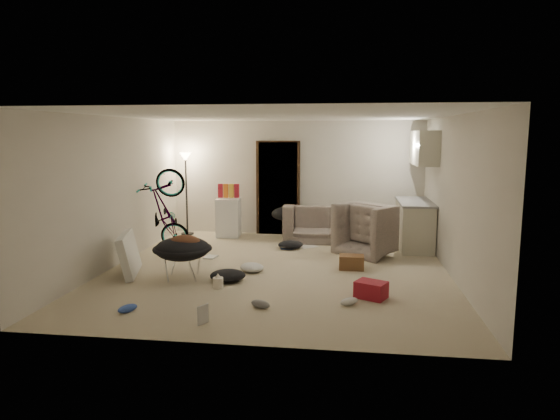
# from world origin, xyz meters

# --- Properties ---
(floor) EXTENTS (5.50, 6.00, 0.02)m
(floor) POSITION_xyz_m (0.00, 0.00, -0.01)
(floor) COLOR #C1B394
(floor) RESTS_ON ground
(ceiling) EXTENTS (5.50, 6.00, 0.02)m
(ceiling) POSITION_xyz_m (0.00, 0.00, 2.51)
(ceiling) COLOR white
(ceiling) RESTS_ON wall_back
(wall_back) EXTENTS (5.50, 0.02, 2.50)m
(wall_back) POSITION_xyz_m (0.00, 3.01, 1.25)
(wall_back) COLOR beige
(wall_back) RESTS_ON floor
(wall_front) EXTENTS (5.50, 0.02, 2.50)m
(wall_front) POSITION_xyz_m (0.00, -3.01, 1.25)
(wall_front) COLOR beige
(wall_front) RESTS_ON floor
(wall_left) EXTENTS (0.02, 6.00, 2.50)m
(wall_left) POSITION_xyz_m (-2.76, 0.00, 1.25)
(wall_left) COLOR beige
(wall_left) RESTS_ON floor
(wall_right) EXTENTS (0.02, 6.00, 2.50)m
(wall_right) POSITION_xyz_m (2.76, 0.00, 1.25)
(wall_right) COLOR beige
(wall_right) RESTS_ON floor
(doorway) EXTENTS (0.85, 0.10, 2.04)m
(doorway) POSITION_xyz_m (-0.40, 2.97, 1.02)
(doorway) COLOR black
(doorway) RESTS_ON floor
(door_trim) EXTENTS (0.97, 0.04, 2.10)m
(door_trim) POSITION_xyz_m (-0.40, 2.94, 1.02)
(door_trim) COLOR #322011
(door_trim) RESTS_ON floor
(floor_lamp) EXTENTS (0.28, 0.28, 1.81)m
(floor_lamp) POSITION_xyz_m (-2.40, 2.65, 1.31)
(floor_lamp) COLOR black
(floor_lamp) RESTS_ON floor
(kitchen_counter) EXTENTS (0.60, 1.50, 0.88)m
(kitchen_counter) POSITION_xyz_m (2.43, 2.00, 0.44)
(kitchen_counter) COLOR beige
(kitchen_counter) RESTS_ON floor
(counter_top) EXTENTS (0.64, 1.54, 0.04)m
(counter_top) POSITION_xyz_m (2.43, 2.00, 0.90)
(counter_top) COLOR gray
(counter_top) RESTS_ON kitchen_counter
(kitchen_uppers) EXTENTS (0.38, 1.40, 0.65)m
(kitchen_uppers) POSITION_xyz_m (2.56, 2.00, 1.95)
(kitchen_uppers) COLOR beige
(kitchen_uppers) RESTS_ON wall_right
(sofa) EXTENTS (1.93, 0.79, 0.56)m
(sofa) POSITION_xyz_m (0.77, 2.45, 0.28)
(sofa) COLOR #353C35
(sofa) RESTS_ON floor
(armchair) EXTENTS (1.43, 1.42, 0.70)m
(armchair) POSITION_xyz_m (1.69, 1.45, 0.35)
(armchair) COLOR #353C35
(armchair) RESTS_ON floor
(bicycle) EXTENTS (1.66, 0.81, 0.93)m
(bicycle) POSITION_xyz_m (-2.30, 1.06, 0.42)
(bicycle) COLOR black
(bicycle) RESTS_ON floor
(book_asset) EXTENTS (0.29, 0.27, 0.02)m
(book_asset) POSITION_xyz_m (-0.58, -2.55, 0.01)
(book_asset) COLOR maroon
(book_asset) RESTS_ON floor
(mini_fridge) EXTENTS (0.52, 0.52, 0.83)m
(mini_fridge) POSITION_xyz_m (-1.43, 2.55, 0.42)
(mini_fridge) COLOR white
(mini_fridge) RESTS_ON floor
(snack_box_0) EXTENTS (0.11, 0.08, 0.30)m
(snack_box_0) POSITION_xyz_m (-1.60, 2.55, 1.00)
(snack_box_0) COLOR maroon
(snack_box_0) RESTS_ON mini_fridge
(snack_box_1) EXTENTS (0.10, 0.08, 0.30)m
(snack_box_1) POSITION_xyz_m (-1.48, 2.55, 1.00)
(snack_box_1) COLOR #C75F18
(snack_box_1) RESTS_ON mini_fridge
(snack_box_2) EXTENTS (0.10, 0.07, 0.30)m
(snack_box_2) POSITION_xyz_m (-1.36, 2.55, 1.00)
(snack_box_2) COLOR gold
(snack_box_2) RESTS_ON mini_fridge
(snack_box_3) EXTENTS (0.10, 0.07, 0.30)m
(snack_box_3) POSITION_xyz_m (-1.24, 2.55, 1.00)
(snack_box_3) COLOR maroon
(snack_box_3) RESTS_ON mini_fridge
(saucer_chair) EXTENTS (0.91, 0.91, 0.64)m
(saucer_chair) POSITION_xyz_m (-1.38, -0.68, 0.38)
(saucer_chair) COLOR silver
(saucer_chair) RESTS_ON floor
(hoodie) EXTENTS (0.50, 0.42, 0.22)m
(hoodie) POSITION_xyz_m (-1.33, -0.71, 0.58)
(hoodie) COLOR #502C1B
(hoodie) RESTS_ON saucer_chair
(sofa_drape) EXTENTS (0.64, 0.56, 0.28)m
(sofa_drape) POSITION_xyz_m (-0.18, 2.45, 0.54)
(sofa_drape) COLOR black
(sofa_drape) RESTS_ON sofa
(tv_box) EXTENTS (0.51, 1.03, 0.67)m
(tv_box) POSITION_xyz_m (-2.30, -0.57, 0.33)
(tv_box) COLOR silver
(tv_box) RESTS_ON floor
(drink_case_a) EXTENTS (0.40, 0.29, 0.23)m
(drink_case_a) POSITION_xyz_m (1.21, 0.20, 0.11)
(drink_case_a) COLOR brown
(drink_case_a) RESTS_ON floor
(drink_case_b) EXTENTS (0.49, 0.44, 0.23)m
(drink_case_b) POSITION_xyz_m (1.46, -1.25, 0.11)
(drink_case_b) COLOR maroon
(drink_case_b) RESTS_ON floor
(juicer) EXTENTS (0.15, 0.15, 0.22)m
(juicer) POSITION_xyz_m (-0.72, -1.10, 0.09)
(juicer) COLOR silver
(juicer) RESTS_ON floor
(newspaper) EXTENTS (0.59, 0.61, 0.01)m
(newspaper) POSITION_xyz_m (0.29, 1.85, 0.00)
(newspaper) COLOR silver
(newspaper) RESTS_ON floor
(book_blue) EXTENTS (0.25, 0.33, 0.03)m
(book_blue) POSITION_xyz_m (-0.04, 1.61, 0.02)
(book_blue) COLOR #3150B2
(book_blue) RESTS_ON floor
(book_white) EXTENTS (0.24, 0.29, 0.02)m
(book_white) POSITION_xyz_m (-1.31, 0.64, 0.01)
(book_white) COLOR silver
(book_white) RESTS_ON floor
(shoe_2) EXTENTS (0.24, 0.28, 0.10)m
(shoe_2) POSITION_xyz_m (-1.59, -2.22, 0.05)
(shoe_2) COLOR #3150B2
(shoe_2) RESTS_ON floor
(shoe_3) EXTENTS (0.30, 0.22, 0.10)m
(shoe_3) POSITION_xyz_m (0.04, -1.85, 0.05)
(shoe_3) COLOR slate
(shoe_3) RESTS_ON floor
(shoe_4) EXTENTS (0.29, 0.26, 0.10)m
(shoe_4) POSITION_xyz_m (1.16, -1.59, 0.05)
(shoe_4) COLOR white
(shoe_4) RESTS_ON floor
(clothes_lump_a) EXTENTS (0.62, 0.56, 0.17)m
(clothes_lump_a) POSITION_xyz_m (-0.66, -0.74, 0.09)
(clothes_lump_a) COLOR black
(clothes_lump_a) RESTS_ON floor
(clothes_lump_b) EXTENTS (0.65, 0.63, 0.15)m
(clothes_lump_b) POSITION_xyz_m (0.04, 1.56, 0.08)
(clothes_lump_b) COLOR black
(clothes_lump_b) RESTS_ON floor
(clothes_lump_c) EXTENTS (0.56, 0.56, 0.13)m
(clothes_lump_c) POSITION_xyz_m (-0.40, -0.16, 0.07)
(clothes_lump_c) COLOR silver
(clothes_lump_c) RESTS_ON floor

